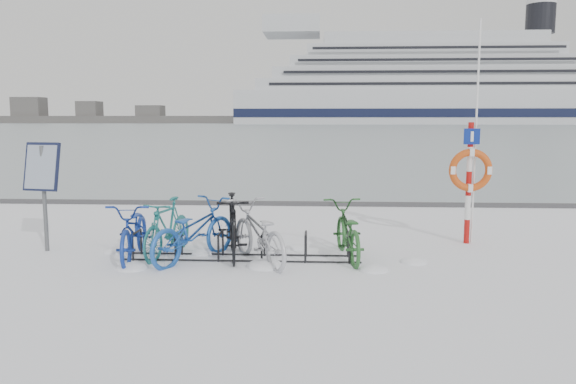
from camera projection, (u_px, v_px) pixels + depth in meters
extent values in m
plane|color=white|center=(242.00, 259.00, 9.50)|extent=(900.00, 900.00, 0.00)
cube|color=#94A1A7|center=(314.00, 126.00, 162.94)|extent=(400.00, 298.00, 0.02)
cube|color=#3F3F42|center=(271.00, 203.00, 15.33)|extent=(400.00, 0.25, 0.10)
cylinder|color=black|center=(133.00, 248.00, 9.35)|extent=(0.04, 0.04, 0.44)
cylinder|color=black|center=(141.00, 242.00, 9.78)|extent=(0.04, 0.04, 0.44)
cylinder|color=black|center=(137.00, 232.00, 9.54)|extent=(0.04, 0.44, 0.04)
cylinder|color=black|center=(175.00, 248.00, 9.31)|extent=(0.04, 0.04, 0.44)
cylinder|color=black|center=(182.00, 242.00, 9.74)|extent=(0.04, 0.04, 0.44)
cylinder|color=black|center=(178.00, 232.00, 9.50)|extent=(0.04, 0.44, 0.04)
cylinder|color=black|center=(218.00, 249.00, 9.27)|extent=(0.04, 0.04, 0.44)
cylinder|color=black|center=(223.00, 243.00, 9.70)|extent=(0.04, 0.04, 0.44)
cylinder|color=black|center=(220.00, 233.00, 9.46)|extent=(0.04, 0.44, 0.04)
cylinder|color=black|center=(262.00, 249.00, 9.23)|extent=(0.04, 0.04, 0.44)
cylinder|color=black|center=(264.00, 243.00, 9.67)|extent=(0.04, 0.04, 0.44)
cylinder|color=black|center=(263.00, 233.00, 9.42)|extent=(0.04, 0.44, 0.04)
cylinder|color=black|center=(305.00, 250.00, 9.19)|extent=(0.04, 0.04, 0.44)
cylinder|color=black|center=(306.00, 244.00, 9.63)|extent=(0.04, 0.04, 0.44)
cylinder|color=black|center=(306.00, 234.00, 9.38)|extent=(0.04, 0.44, 0.04)
cylinder|color=black|center=(349.00, 250.00, 9.15)|extent=(0.04, 0.04, 0.44)
cylinder|color=black|center=(348.00, 244.00, 9.59)|extent=(0.04, 0.04, 0.44)
cylinder|color=black|center=(349.00, 234.00, 9.34)|extent=(0.04, 0.44, 0.04)
cylinder|color=black|center=(240.00, 261.00, 9.28)|extent=(4.00, 0.03, 0.03)
cylinder|color=black|center=(244.00, 254.00, 9.71)|extent=(4.00, 0.03, 0.03)
cylinder|color=#595B5E|center=(45.00, 199.00, 9.95)|extent=(0.07, 0.07, 1.88)
cube|color=black|center=(42.00, 167.00, 9.84)|extent=(0.68, 0.35, 0.85)
cube|color=#8C99AD|center=(41.00, 167.00, 9.81)|extent=(0.61, 0.27, 0.76)
cylinder|color=#A9100D|center=(467.00, 231.00, 10.65)|extent=(0.10, 0.10, 0.46)
cylinder|color=silver|center=(468.00, 208.00, 10.59)|extent=(0.10, 0.10, 0.46)
cylinder|color=#A9100D|center=(469.00, 184.00, 10.53)|extent=(0.10, 0.10, 0.46)
cylinder|color=silver|center=(470.00, 159.00, 10.47)|extent=(0.10, 0.10, 0.46)
cylinder|color=#A9100D|center=(471.00, 135.00, 10.41)|extent=(0.10, 0.10, 0.46)
torus|color=#C24612|center=(471.00, 170.00, 10.41)|extent=(0.80, 0.14, 0.80)
cube|color=navy|center=(472.00, 136.00, 10.34)|extent=(0.29, 0.03, 0.29)
cylinder|color=silver|center=(476.00, 133.00, 10.46)|extent=(0.04, 0.04, 4.16)
cube|color=silver|center=(429.00, 108.00, 222.25)|extent=(152.12, 28.25, 13.04)
cube|color=black|center=(436.00, 113.00, 208.50)|extent=(152.12, 0.30, 3.26)
cube|color=black|center=(422.00, 114.00, 236.57)|extent=(152.12, 0.30, 3.26)
cube|color=silver|center=(430.00, 85.00, 221.12)|extent=(135.83, 26.08, 4.35)
cube|color=silver|center=(430.00, 63.00, 219.98)|extent=(109.75, 22.82, 4.35)
cube|color=silver|center=(431.00, 40.00, 218.85)|extent=(83.67, 19.56, 4.35)
cube|color=silver|center=(292.00, 27.00, 221.09)|extent=(21.73, 21.73, 6.52)
cylinder|color=black|center=(541.00, 13.00, 215.33)|extent=(10.87, 10.87, 15.21)
cube|color=black|center=(437.00, 71.00, 207.43)|extent=(119.53, 0.20, 13.04)
cube|color=#474747|center=(70.00, 120.00, 273.17)|extent=(180.00, 12.00, 3.50)
cube|color=#474747|center=(10.00, 112.00, 274.30)|extent=(24.00, 10.00, 8.00)
cube|color=#474747|center=(130.00, 113.00, 271.11)|extent=(20.00, 10.00, 6.00)
imported|color=navy|center=(135.00, 228.00, 9.48)|extent=(0.92, 2.02, 1.02)
imported|color=#1F6F6E|center=(167.00, 226.00, 9.68)|extent=(0.81, 1.77, 1.03)
imported|color=#1E53AC|center=(193.00, 229.00, 9.38)|extent=(1.58, 2.11, 1.06)
imported|color=black|center=(233.00, 225.00, 9.59)|extent=(0.84, 1.91, 1.11)
imported|color=#B3B4BC|center=(258.00, 231.00, 9.24)|extent=(1.58, 2.06, 1.04)
imported|color=#285E29|center=(347.00, 229.00, 9.52)|extent=(0.91, 1.96, 0.99)
ellipsoid|color=white|center=(204.00, 253.00, 9.88)|extent=(0.47, 0.47, 0.16)
ellipsoid|color=white|center=(265.00, 266.00, 9.00)|extent=(0.61, 0.61, 0.21)
ellipsoid|color=white|center=(414.00, 262.00, 9.25)|extent=(0.46, 0.46, 0.16)
ellipsoid|color=white|center=(114.00, 252.00, 9.97)|extent=(0.37, 0.37, 0.13)
ellipsoid|color=white|center=(132.00, 268.00, 8.88)|extent=(0.50, 0.50, 0.17)
ellipsoid|color=white|center=(296.00, 248.00, 10.26)|extent=(0.37, 0.37, 0.13)
ellipsoid|color=white|center=(374.00, 270.00, 8.78)|extent=(0.47, 0.47, 0.16)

